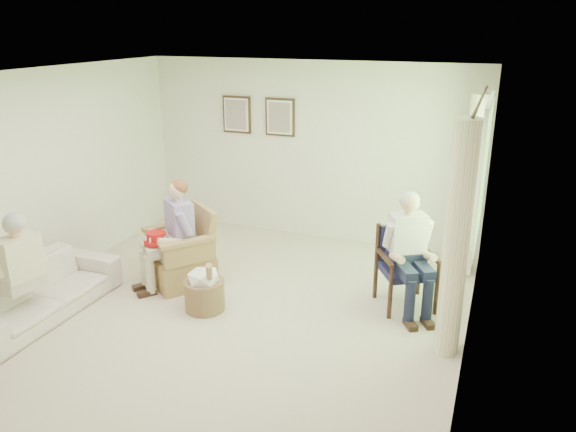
{
  "coord_description": "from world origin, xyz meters",
  "views": [
    {
      "loc": [
        2.62,
        -4.89,
        3.08
      ],
      "look_at": [
        0.49,
        0.61,
        1.05
      ],
      "focal_mm": 35.0,
      "sensor_mm": 36.0,
      "label": 1
    }
  ],
  "objects_px": {
    "wood_armchair": "(408,263)",
    "person_sofa": "(15,266)",
    "wicker_armchair": "(182,259)",
    "red_hat": "(156,239)",
    "person_dark": "(407,245)",
    "person_wicker": "(174,228)",
    "hatbox": "(204,289)",
    "sofa": "(38,292)"
  },
  "relations": [
    {
      "from": "person_wicker",
      "to": "hatbox",
      "type": "bearing_deg",
      "value": 3.78
    },
    {
      "from": "sofa",
      "to": "hatbox",
      "type": "height_order",
      "value": "hatbox"
    },
    {
      "from": "person_dark",
      "to": "person_sofa",
      "type": "bearing_deg",
      "value": 175.39
    },
    {
      "from": "wicker_armchair",
      "to": "sofa",
      "type": "xyz_separation_m",
      "value": [
        -1.03,
        -1.32,
        -0.02
      ]
    },
    {
      "from": "sofa",
      "to": "person_sofa",
      "type": "relative_size",
      "value": 1.57
    },
    {
      "from": "sofa",
      "to": "person_sofa",
      "type": "bearing_deg",
      "value": 180.0
    },
    {
      "from": "wicker_armchair",
      "to": "person_dark",
      "type": "distance_m",
      "value": 2.76
    },
    {
      "from": "wood_armchair",
      "to": "person_wicker",
      "type": "height_order",
      "value": "person_wicker"
    },
    {
      "from": "person_sofa",
      "to": "wicker_armchair",
      "type": "bearing_deg",
      "value": 157.67
    },
    {
      "from": "person_dark",
      "to": "hatbox",
      "type": "height_order",
      "value": "person_dark"
    },
    {
      "from": "wood_armchair",
      "to": "person_sofa",
      "type": "height_order",
      "value": "person_sofa"
    },
    {
      "from": "wicker_armchair",
      "to": "wood_armchair",
      "type": "bearing_deg",
      "value": 47.35
    },
    {
      "from": "wood_armchair",
      "to": "person_sofa",
      "type": "bearing_deg",
      "value": 177.21
    },
    {
      "from": "wicker_armchair",
      "to": "wood_armchair",
      "type": "height_order",
      "value": "wicker_armchair"
    },
    {
      "from": "wicker_armchair",
      "to": "person_dark",
      "type": "relative_size",
      "value": 0.71
    },
    {
      "from": "person_dark",
      "to": "red_hat",
      "type": "xyz_separation_m",
      "value": [
        -2.86,
        -0.57,
        -0.12
      ]
    },
    {
      "from": "wicker_armchair",
      "to": "wood_armchair",
      "type": "distance_m",
      "value": 2.74
    },
    {
      "from": "wicker_armchair",
      "to": "wood_armchair",
      "type": "xyz_separation_m",
      "value": [
        2.7,
        0.44,
        0.19
      ]
    },
    {
      "from": "wicker_armchair",
      "to": "sofa",
      "type": "distance_m",
      "value": 1.68
    },
    {
      "from": "wicker_armchair",
      "to": "person_sofa",
      "type": "bearing_deg",
      "value": -85.28
    },
    {
      "from": "wicker_armchair",
      "to": "person_dark",
      "type": "bearing_deg",
      "value": 44.22
    },
    {
      "from": "wicker_armchair",
      "to": "wood_armchair",
      "type": "relative_size",
      "value": 1.05
    },
    {
      "from": "person_dark",
      "to": "red_hat",
      "type": "relative_size",
      "value": 4.43
    },
    {
      "from": "wood_armchair",
      "to": "red_hat",
      "type": "relative_size",
      "value": 3.0
    },
    {
      "from": "person_wicker",
      "to": "red_hat",
      "type": "distance_m",
      "value": 0.24
    },
    {
      "from": "wicker_armchair",
      "to": "person_wicker",
      "type": "xyz_separation_m",
      "value": [
        0.0,
        -0.13,
        0.45
      ]
    },
    {
      "from": "wood_armchair",
      "to": "person_dark",
      "type": "xyz_separation_m",
      "value": [
        0.0,
        -0.15,
        0.28
      ]
    },
    {
      "from": "person_dark",
      "to": "red_hat",
      "type": "bearing_deg",
      "value": 160.3
    },
    {
      "from": "person_dark",
      "to": "sofa",
      "type": "bearing_deg",
      "value": 172.45
    },
    {
      "from": "wicker_armchair",
      "to": "hatbox",
      "type": "xyz_separation_m",
      "value": [
        0.61,
        -0.55,
        -0.04
      ]
    },
    {
      "from": "person_dark",
      "to": "red_hat",
      "type": "distance_m",
      "value": 2.92
    },
    {
      "from": "wicker_armchair",
      "to": "person_sofa",
      "type": "xyz_separation_m",
      "value": [
        -1.03,
        -1.56,
        0.4
      ]
    },
    {
      "from": "wood_armchair",
      "to": "person_dark",
      "type": "relative_size",
      "value": 0.68
    },
    {
      "from": "sofa",
      "to": "hatbox",
      "type": "distance_m",
      "value": 1.82
    },
    {
      "from": "person_wicker",
      "to": "red_hat",
      "type": "bearing_deg",
      "value": -98.05
    },
    {
      "from": "wicker_armchair",
      "to": "sofa",
      "type": "relative_size",
      "value": 0.49
    },
    {
      "from": "hatbox",
      "to": "wicker_armchair",
      "type": "bearing_deg",
      "value": 138.34
    },
    {
      "from": "person_wicker",
      "to": "person_sofa",
      "type": "bearing_deg",
      "value": -87.55
    },
    {
      "from": "wicker_armchair",
      "to": "red_hat",
      "type": "distance_m",
      "value": 0.48
    },
    {
      "from": "wood_armchair",
      "to": "hatbox",
      "type": "relative_size",
      "value": 1.36
    },
    {
      "from": "person_dark",
      "to": "hatbox",
      "type": "relative_size",
      "value": 2.0
    },
    {
      "from": "sofa",
      "to": "person_dark",
      "type": "bearing_deg",
      "value": -66.61
    }
  ]
}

